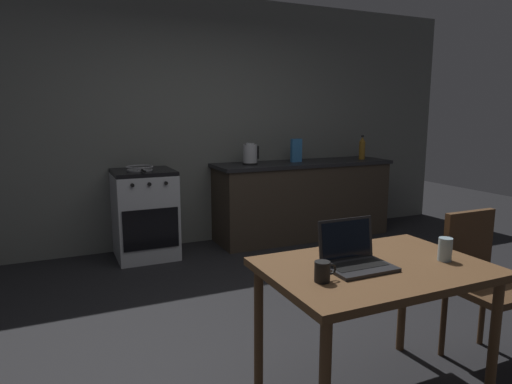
# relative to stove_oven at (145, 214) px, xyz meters

# --- Properties ---
(ground_plane) EXTENTS (12.00, 12.00, 0.00)m
(ground_plane) POSITION_rel_stove_oven_xyz_m (0.60, -2.08, -0.46)
(ground_plane) COLOR black
(back_wall) EXTENTS (6.40, 0.10, 2.75)m
(back_wall) POSITION_rel_stove_oven_xyz_m (0.90, 0.35, 0.92)
(back_wall) COLOR slate
(back_wall) RESTS_ON ground_plane
(kitchen_counter) EXTENTS (2.16, 0.64, 0.91)m
(kitchen_counter) POSITION_rel_stove_oven_xyz_m (1.87, 0.00, 0.00)
(kitchen_counter) COLOR #382D23
(kitchen_counter) RESTS_ON ground_plane
(stove_oven) EXTENTS (0.60, 0.62, 0.91)m
(stove_oven) POSITION_rel_stove_oven_xyz_m (0.00, 0.00, 0.00)
(stove_oven) COLOR #B7BABF
(stove_oven) RESTS_ON ground_plane
(dining_table) EXTENTS (1.11, 0.76, 0.74)m
(dining_table) POSITION_rel_stove_oven_xyz_m (0.61, -2.89, 0.20)
(dining_table) COLOR brown
(dining_table) RESTS_ON ground_plane
(chair) EXTENTS (0.40, 0.40, 0.90)m
(chair) POSITION_rel_stove_oven_xyz_m (1.46, -2.82, 0.07)
(chair) COLOR #4C331E
(chair) RESTS_ON ground_plane
(laptop) EXTENTS (0.32, 0.25, 0.23)m
(laptop) POSITION_rel_stove_oven_xyz_m (0.50, -2.87, 0.33)
(laptop) COLOR #232326
(laptop) RESTS_ON dining_table
(electric_kettle) EXTENTS (0.19, 0.17, 0.24)m
(electric_kettle) POSITION_rel_stove_oven_xyz_m (1.19, 0.00, 0.57)
(electric_kettle) COLOR black
(electric_kettle) RESTS_ON kitchen_counter
(bottle) EXTENTS (0.08, 0.08, 0.30)m
(bottle) POSITION_rel_stove_oven_xyz_m (2.69, -0.05, 0.60)
(bottle) COLOR #8C601E
(bottle) RESTS_ON kitchen_counter
(frying_pan) EXTENTS (0.28, 0.45, 0.05)m
(frying_pan) POSITION_rel_stove_oven_xyz_m (-0.04, -0.03, 0.48)
(frying_pan) COLOR gray
(frying_pan) RESTS_ON stove_oven
(coffee_mug) EXTENTS (0.11, 0.07, 0.09)m
(coffee_mug) POSITION_rel_stove_oven_xyz_m (0.25, -2.97, 0.33)
(coffee_mug) COLOR black
(coffee_mug) RESTS_ON dining_table
(drinking_glass) EXTENTS (0.07, 0.07, 0.12)m
(drinking_glass) POSITION_rel_stove_oven_xyz_m (0.98, -2.98, 0.34)
(drinking_glass) COLOR #99B7C6
(drinking_glass) RESTS_ON dining_table
(cereal_box) EXTENTS (0.13, 0.05, 0.27)m
(cereal_box) POSITION_rel_stove_oven_xyz_m (1.79, 0.02, 0.59)
(cereal_box) COLOR #3372B2
(cereal_box) RESTS_ON kitchen_counter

